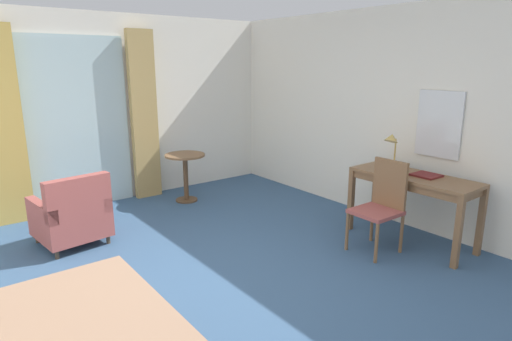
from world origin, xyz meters
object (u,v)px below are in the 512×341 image
(closed_book, at_px, (426,175))
(round_cafe_table, at_px, (185,167))
(desk_chair, at_px, (382,202))
(desk_lamp, at_px, (392,142))
(writing_desk, at_px, (414,184))
(armchair_by_window, at_px, (72,216))

(closed_book, bearing_deg, round_cafe_table, 116.39)
(desk_chair, xyz_separation_m, desk_lamp, (0.42, 0.22, 0.57))
(desk_chair, distance_m, closed_book, 0.60)
(writing_desk, relative_size, armchair_by_window, 1.68)
(writing_desk, xyz_separation_m, desk_chair, (-0.45, 0.08, -0.14))
(desk_lamp, bearing_deg, armchair_by_window, 147.41)
(closed_book, relative_size, round_cafe_table, 0.39)
(desk_lamp, xyz_separation_m, closed_book, (0.09, -0.40, -0.32))
(closed_book, xyz_separation_m, round_cafe_table, (-1.36, 2.96, -0.28))
(writing_desk, bearing_deg, desk_lamp, 95.45)
(closed_book, distance_m, armchair_by_window, 3.91)
(armchair_by_window, relative_size, round_cafe_table, 1.18)
(writing_desk, xyz_separation_m, desk_lamp, (-0.03, 0.30, 0.43))
(writing_desk, height_order, closed_book, closed_book)
(desk_lamp, height_order, round_cafe_table, desk_lamp)
(armchair_by_window, xyz_separation_m, round_cafe_table, (1.75, 0.62, 0.17))
(desk_chair, relative_size, round_cafe_table, 1.40)
(desk_chair, bearing_deg, desk_lamp, 27.66)
(writing_desk, bearing_deg, armchair_by_window, 143.82)
(desk_lamp, bearing_deg, writing_desk, -84.55)
(writing_desk, height_order, desk_lamp, desk_lamp)
(armchair_by_window, bearing_deg, round_cafe_table, 19.57)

